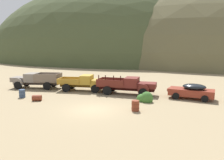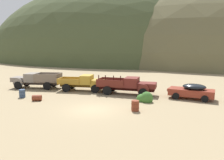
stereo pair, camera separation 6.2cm
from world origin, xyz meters
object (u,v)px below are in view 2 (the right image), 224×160
car_rust_red (190,91)px  oil_drum_spare (22,93)px  truck_primer_gray (33,80)px  truck_mustard (86,83)px  oil_drum_by_truck (135,106)px  oil_drum_tipped (37,98)px  truck_oxblood (131,85)px

car_rust_red → oil_drum_spare: size_ratio=5.64×
truck_primer_gray → truck_mustard: bearing=172.3°
oil_drum_by_truck → oil_drum_spare: (-12.21, 0.21, -0.02)m
car_rust_red → truck_mustard: bearing=6.0°
oil_drum_spare → oil_drum_tipped: size_ratio=0.79×
truck_primer_gray → car_rust_red: bearing=168.7°
car_rust_red → oil_drum_tipped: (-13.81, -6.40, -0.53)m
truck_oxblood → car_rust_red: (6.15, 0.27, -0.19)m
truck_mustard → car_rust_red: (11.63, 0.35, -0.17)m
truck_oxblood → oil_drum_tipped: size_ratio=6.30×
oil_drum_spare → truck_oxblood: bearing=29.1°
truck_oxblood → truck_mustard: bearing=175.9°
truck_primer_gray → oil_drum_by_truck: size_ratio=7.32×
truck_primer_gray → car_rust_red: size_ratio=1.37×
oil_drum_spare → oil_drum_tipped: oil_drum_spare is taller
truck_primer_gray → oil_drum_by_truck: bearing=146.8°
truck_oxblood → oil_drum_spare: bearing=-155.9°
truck_oxblood → oil_drum_spare: 11.51m
truck_mustard → oil_drum_tipped: size_ratio=5.70×
oil_drum_spare → oil_drum_tipped: (2.38, -0.55, -0.13)m
truck_mustard → oil_drum_by_truck: 9.56m
truck_mustard → oil_drum_by_truck: bearing=-49.9°
truck_primer_gray → car_rust_red: truck_primer_gray is taller
truck_mustard → oil_drum_by_truck: truck_mustard is taller
truck_oxblood → oil_drum_spare: (-10.04, -5.58, -0.59)m
truck_primer_gray → oil_drum_tipped: truck_primer_gray is taller
oil_drum_tipped → truck_mustard: bearing=70.2°
truck_primer_gray → truck_mustard: (7.10, 0.95, -0.03)m
truck_primer_gray → car_rust_red: (18.73, 1.30, -0.20)m
truck_primer_gray → oil_drum_by_truck: (14.75, -4.76, -0.58)m
car_rust_red → oil_drum_by_truck: car_rust_red is taller
car_rust_red → oil_drum_tipped: bearing=29.1°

